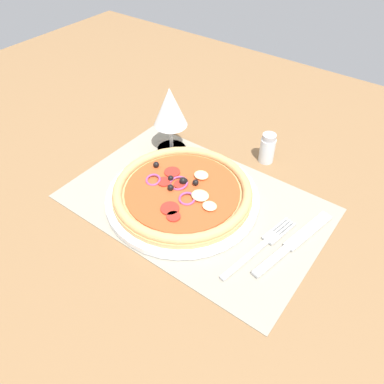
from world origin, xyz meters
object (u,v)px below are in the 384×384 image
fork (263,245)px  pepper_shaker (267,148)px  wine_glass (170,108)px  plate (183,197)px  knife (294,242)px  pizza (182,191)px

fork → pepper_shaker: size_ratio=2.68×
wine_glass → fork: bearing=-23.0°
plate → knife: 22.10cm
fork → knife: (4.07, 3.73, 0.03)cm
plate → pepper_shaker: bearing=72.0°
plate → wine_glass: (-12.26, 11.88, 9.31)cm
plate → fork: bearing=-2.8°
pizza → knife: bearing=7.4°
fork → knife: knife is taller
plate → fork: (17.84, -0.87, -0.36)cm
fork → knife: size_ratio=0.90×
pizza → pepper_shaker: bearing=72.0°
fork → pepper_shaker: bearing=37.7°
pizza → knife: 22.17cm
pepper_shaker → fork: bearing=-62.7°
pizza → pepper_shaker: 21.73cm
pizza → fork: 17.96cm
knife → pepper_shaker: 23.54cm
plate → fork: 17.86cm
plate → pepper_shaker: pepper_shaker is taller
fork → plate: bearing=97.6°
plate → pizza: 1.65cm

